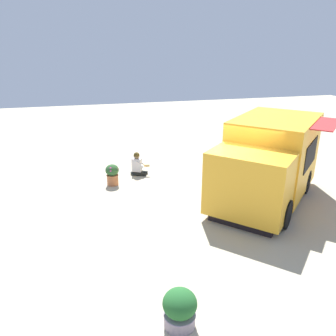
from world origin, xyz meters
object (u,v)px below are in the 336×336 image
object	(u,v)px
food_truck	(268,163)
planter_flowering_far	(180,308)
planter_flowering_near	(112,174)
person_customer	(138,166)

from	to	relation	value
food_truck	planter_flowering_far	bearing A→B (deg)	-133.65
planter_flowering_near	planter_flowering_far	size ratio (longest dim) A/B	1.03
planter_flowering_near	planter_flowering_far	distance (m)	6.73
planter_flowering_far	planter_flowering_near	bearing A→B (deg)	94.19
food_truck	person_customer	distance (m)	4.85
food_truck	person_customer	xyz separation A→B (m)	(-3.61, 3.12, -0.86)
person_customer	planter_flowering_near	distance (m)	1.28
food_truck	planter_flowering_far	size ratio (longest dim) A/B	6.67
person_customer	planter_flowering_far	size ratio (longest dim) A/B	1.21
planter_flowering_near	planter_flowering_far	bearing A→B (deg)	-85.81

